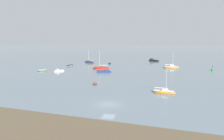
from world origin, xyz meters
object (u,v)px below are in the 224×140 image
sailboat_moored_0 (89,62)px  rowboat_moored_2 (95,84)px  motorboat_moored_1 (58,71)px  motorboat_moored_2 (152,60)px  rowboat_moored_3 (42,71)px  rowboat_moored_0 (70,66)px  rowboat_moored_1 (110,64)px  motorboat_moored_0 (106,72)px  sailboat_moored_1 (171,67)px  channel_buoy (212,70)px  sailboat_moored_2 (164,92)px  sailboat_moored_5 (101,68)px

sailboat_moored_0 → rowboat_moored_2: sailboat_moored_0 is taller
motorboat_moored_1 → sailboat_moored_0: bearing=-152.0°
motorboat_moored_2 → rowboat_moored_3: size_ratio=1.83×
rowboat_moored_0 → rowboat_moored_1: rowboat_moored_0 is taller
motorboat_moored_0 → sailboat_moored_1: (23.31, 20.70, 0.07)m
motorboat_moored_1 → rowboat_moored_0: bearing=-140.4°
motorboat_moored_1 → channel_buoy: 61.93m
rowboat_moored_2 → rowboat_moored_3: 34.21m
motorboat_moored_1 → rowboat_moored_3: bearing=-61.3°
sailboat_moored_2 → channel_buoy: (15.58, 42.63, 0.19)m
motorboat_moored_0 → rowboat_moored_3: size_ratio=1.62×
sailboat_moored_1 → sailboat_moored_5: (-28.52, -12.20, 0.01)m
motorboat_moored_0 → motorboat_moored_2: bearing=56.6°
sailboat_moored_0 → rowboat_moored_1: 12.55m
channel_buoy → motorboat_moored_2: bearing=132.9°
motorboat_moored_1 → sailboat_moored_2: size_ratio=0.70×
sailboat_moored_0 → sailboat_moored_1: (43.20, -7.90, 0.01)m
motorboat_moored_1 → sailboat_moored_2: sailboat_moored_2 is taller
sailboat_moored_0 → sailboat_moored_1: bearing=-168.4°
motorboat_moored_2 → rowboat_moored_2: motorboat_moored_2 is taller
sailboat_moored_2 → motorboat_moored_2: size_ratio=0.92×
sailboat_moored_2 → motorboat_moored_2: (-12.47, 72.81, 0.10)m
motorboat_moored_2 → sailboat_moored_5: 42.62m
rowboat_moored_0 → sailboat_moored_5: sailboat_moored_5 is taller
sailboat_moored_2 → sailboat_moored_5: 44.45m
sailboat_moored_0 → sailboat_moored_1: sailboat_moored_1 is taller
motorboat_moored_1 → rowboat_moored_0: 17.48m
rowboat_moored_1 → rowboat_moored_3: bearing=128.9°
channel_buoy → rowboat_moored_0: bearing=-175.6°
sailboat_moored_1 → motorboat_moored_1: size_ratio=1.77×
sailboat_moored_1 → rowboat_moored_1: size_ratio=1.92×
motorboat_moored_2 → channel_buoy: size_ratio=2.90×
sailboat_moored_5 → motorboat_moored_1: bearing=26.4°
sailboat_moored_0 → motorboat_moored_2: 36.70m
sailboat_moored_0 → rowboat_moored_3: bearing=102.4°
rowboat_moored_1 → motorboat_moored_2: 28.46m
sailboat_moored_0 → motorboat_moored_2: sailboat_moored_0 is taller
rowboat_moored_2 → rowboat_moored_1: bearing=-12.2°
motorboat_moored_1 → motorboat_moored_2: motorboat_moored_2 is taller
sailboat_moored_1 → sailboat_moored_2: 45.79m
motorboat_moored_1 → rowboat_moored_3: size_ratio=1.19×
motorboat_moored_0 → sailboat_moored_2: (23.91, -25.09, 0.00)m
rowboat_moored_1 → sailboat_moored_0: bearing=59.3°
rowboat_moored_1 → rowboat_moored_3: (-18.00, -31.13, -0.00)m
rowboat_moored_0 → motorboat_moored_2: size_ratio=0.68×
sailboat_moored_2 → channel_buoy: size_ratio=2.66×
rowboat_moored_3 → sailboat_moored_5: 24.18m
rowboat_moored_3 → rowboat_moored_2: bearing=111.8°
sailboat_moored_2 → sailboat_moored_1: bearing=96.6°
sailboat_moored_0 → sailboat_moored_2: size_ratio=1.22×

